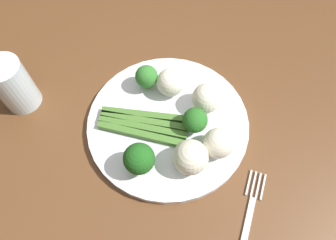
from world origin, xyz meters
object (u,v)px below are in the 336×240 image
object	(u,v)px
plate	(168,123)
broccoli_outer_edge	(195,120)
asparagus_bundle	(143,125)
cauliflower_mid	(218,143)
broccoli_right	(148,75)
cauliflower_back_right	(191,157)
broccoli_near_center	(139,159)
cauliflower_left	(207,98)
cauliflower_front_left	(170,82)
dining_table	(171,129)
fork	(249,218)
water_glass	(13,85)

from	to	relation	value
plate	broccoli_outer_edge	world-z (taller)	broccoli_outer_edge
asparagus_bundle	cauliflower_mid	bearing A→B (deg)	-7.72
broccoli_right	cauliflower_back_right	distance (m)	0.18
broccoli_near_center	broccoli_outer_edge	bearing A→B (deg)	74.22
cauliflower_left	broccoli_right	bearing A→B (deg)	-168.15
cauliflower_back_right	broccoli_outer_edge	bearing A→B (deg)	117.73
broccoli_near_center	cauliflower_front_left	world-z (taller)	broccoli_near_center
cauliflower_front_left	dining_table	bearing A→B (deg)	-47.64
asparagus_bundle	cauliflower_back_right	bearing A→B (deg)	-29.79
plate	fork	world-z (taller)	plate
broccoli_right	cauliflower_left	world-z (taller)	cauliflower_left
cauliflower_mid	water_glass	distance (m)	0.38
broccoli_near_center	cauliflower_back_right	xyz separation A→B (m)	(0.06, 0.05, -0.01)
broccoli_outer_edge	cauliflower_mid	distance (m)	0.05
cauliflower_mid	water_glass	xyz separation A→B (m)	(-0.35, -0.12, 0.01)
plate	broccoli_near_center	distance (m)	0.11
asparagus_bundle	water_glass	bearing A→B (deg)	176.47
cauliflower_left	broccoli_near_center	bearing A→B (deg)	-97.80
cauliflower_left	fork	size ratio (longest dim) A/B	0.33
dining_table	cauliflower_front_left	bearing A→B (deg)	132.36
asparagus_bundle	cauliflower_front_left	distance (m)	0.09
broccoli_right	water_glass	world-z (taller)	water_glass
asparagus_bundle	cauliflower_mid	world-z (taller)	cauliflower_mid
plate	dining_table	bearing A→B (deg)	116.63
cauliflower_mid	dining_table	bearing A→B (deg)	163.98
broccoli_right	dining_table	bearing A→B (deg)	-3.98
cauliflower_back_right	cauliflower_front_left	distance (m)	0.15
broccoli_near_center	broccoli_outer_edge	xyz separation A→B (m)	(0.03, 0.11, -0.01)
plate	cauliflower_front_left	world-z (taller)	cauliflower_front_left
broccoli_outer_edge	cauliflower_front_left	distance (m)	0.09
asparagus_bundle	broccoli_outer_edge	bearing A→B (deg)	8.46
fork	cauliflower_left	bearing A→B (deg)	35.48
plate	fork	distance (m)	0.21
broccoli_outer_edge	fork	distance (m)	0.18
cauliflower_back_right	fork	bearing A→B (deg)	-7.19
dining_table	cauliflower_left	distance (m)	0.16
plate	broccoli_outer_edge	xyz separation A→B (m)	(0.05, 0.02, 0.04)
broccoli_outer_edge	cauliflower_mid	world-z (taller)	broccoli_outer_edge
dining_table	water_glass	distance (m)	0.32
broccoli_right	broccoli_near_center	xyz separation A→B (m)	(0.09, -0.14, 0.01)
plate	cauliflower_mid	world-z (taller)	cauliflower_mid
broccoli_near_center	fork	world-z (taller)	broccoli_near_center
cauliflower_back_right	cauliflower_front_left	xyz separation A→B (m)	(-0.11, 0.10, -0.00)
broccoli_right	fork	bearing A→B (deg)	-20.19
cauliflower_front_left	cauliflower_mid	world-z (taller)	same
plate	fork	size ratio (longest dim) A/B	1.79
dining_table	broccoli_outer_edge	size ratio (longest dim) A/B	21.16
asparagus_bundle	cauliflower_front_left	xyz separation A→B (m)	(-0.01, 0.09, 0.02)
broccoli_right	broccoli_near_center	bearing A→B (deg)	-56.67
broccoli_right	fork	distance (m)	0.30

